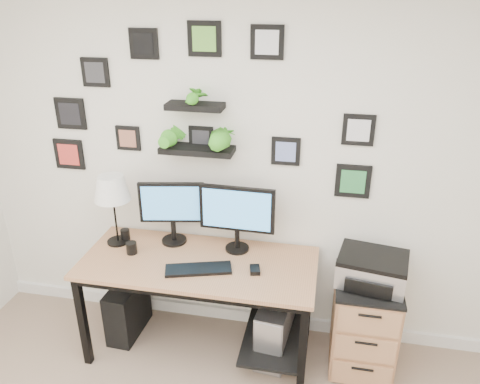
% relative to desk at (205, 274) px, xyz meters
% --- Properties ---
extents(room, '(4.00, 4.00, 4.00)m').
position_rel_desk_xyz_m(room, '(0.20, 0.32, -0.58)').
color(room, gray).
rests_on(room, ground).
extents(desk, '(1.60, 0.70, 0.75)m').
position_rel_desk_xyz_m(desk, '(0.00, 0.00, 0.00)').
color(desk, tan).
rests_on(desk, ground).
extents(monitor_left, '(0.46, 0.21, 0.47)m').
position_rel_desk_xyz_m(monitor_left, '(-0.28, 0.18, 0.40)').
color(monitor_left, black).
rests_on(monitor_left, desk).
extents(monitor_right, '(0.52, 0.17, 0.49)m').
position_rel_desk_xyz_m(monitor_right, '(0.19, 0.16, 0.41)').
color(monitor_right, black).
rests_on(monitor_right, desk).
extents(keyboard, '(0.45, 0.26, 0.02)m').
position_rel_desk_xyz_m(keyboard, '(-0.00, -0.15, 0.13)').
color(keyboard, black).
rests_on(keyboard, desk).
extents(mouse, '(0.08, 0.11, 0.03)m').
position_rel_desk_xyz_m(mouse, '(0.36, -0.08, 0.14)').
color(mouse, black).
rests_on(mouse, desk).
extents(table_lamp, '(0.26, 0.26, 0.52)m').
position_rel_desk_xyz_m(table_lamp, '(-0.68, 0.10, 0.54)').
color(table_lamp, black).
rests_on(table_lamp, desk).
extents(mug, '(0.07, 0.07, 0.08)m').
position_rel_desk_xyz_m(mug, '(-0.52, -0.03, 0.17)').
color(mug, black).
rests_on(mug, desk).
extents(pen_cup, '(0.07, 0.07, 0.09)m').
position_rel_desk_xyz_m(pen_cup, '(-0.64, 0.14, 0.17)').
color(pen_cup, black).
rests_on(pen_cup, desk).
extents(pc_tower_black, '(0.21, 0.43, 0.42)m').
position_rel_desk_xyz_m(pc_tower_black, '(-0.63, 0.03, -0.42)').
color(pc_tower_black, black).
rests_on(pc_tower_black, ground).
extents(pc_tower_grey, '(0.25, 0.48, 0.45)m').
position_rel_desk_xyz_m(pc_tower_grey, '(0.50, 0.01, -0.40)').
color(pc_tower_grey, gray).
rests_on(pc_tower_grey, ground).
extents(file_cabinet, '(0.43, 0.53, 0.67)m').
position_rel_desk_xyz_m(file_cabinet, '(1.11, 0.06, -0.29)').
color(file_cabinet, tan).
rests_on(file_cabinet, ground).
extents(printer, '(0.48, 0.41, 0.20)m').
position_rel_desk_xyz_m(printer, '(1.11, 0.07, 0.14)').
color(printer, silver).
rests_on(printer, file_cabinet).
extents(wall_decor, '(2.28, 0.18, 1.11)m').
position_rel_desk_xyz_m(wall_decor, '(-0.10, 0.27, 1.03)').
color(wall_decor, black).
rests_on(wall_decor, ground).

